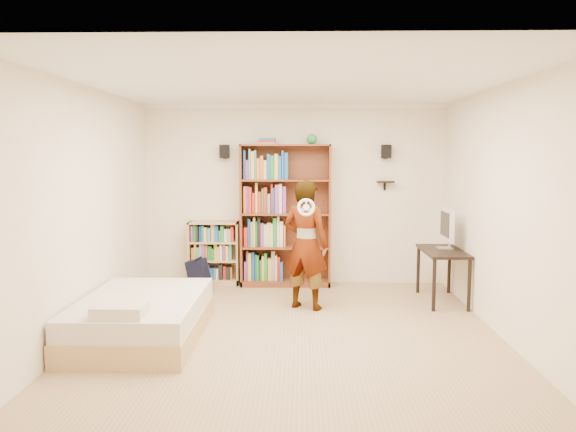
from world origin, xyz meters
name	(u,v)px	position (x,y,z in m)	size (l,w,h in m)	color
ground	(293,334)	(0.00, 0.00, 0.00)	(4.50, 5.00, 0.01)	tan
room_shell	(293,173)	(0.00, 0.00, 1.76)	(4.52, 5.02, 2.71)	white
crown_molding	(293,86)	(0.00, 0.00, 2.67)	(4.50, 5.00, 0.06)	white
speaker_left	(225,151)	(-1.05, 2.40, 2.00)	(0.14, 0.12, 0.20)	black
speaker_right	(386,151)	(1.35, 2.40, 2.00)	(0.14, 0.12, 0.20)	black
wall_shelf	(386,182)	(1.35, 2.41, 1.55)	(0.25, 0.16, 0.03)	black
tall_bookshelf	(285,216)	(-0.14, 2.31, 1.05)	(1.33, 0.39, 2.10)	brown
low_bookshelf	(214,253)	(-1.22, 2.36, 0.47)	(0.76, 0.28, 0.95)	tan
computer_desk	(442,276)	(1.97, 1.40, 0.35)	(0.51, 1.02, 0.70)	black
imac	(445,229)	(2.02, 1.50, 0.97)	(0.11, 0.54, 0.54)	silver
daybed	(142,312)	(-1.61, -0.18, 0.28)	(1.24, 1.91, 0.56)	beige
person	(306,245)	(0.15, 1.03, 0.82)	(0.60, 0.39, 1.65)	black
wii_wheel	(306,207)	(0.15, 0.73, 1.33)	(0.22, 0.22, 0.04)	silver
navy_bag	(198,273)	(-1.42, 2.10, 0.22)	(0.32, 0.21, 0.44)	black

